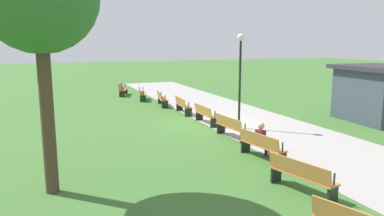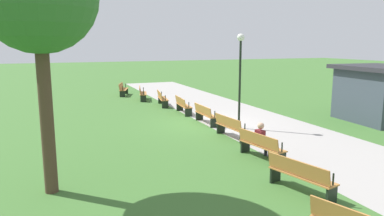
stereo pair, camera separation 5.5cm
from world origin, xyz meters
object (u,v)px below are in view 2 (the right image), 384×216
at_px(bench_0, 123,89).
at_px(bench_1, 142,93).
at_px(bench_5, 231,126).
at_px(kiosk, 378,93).
at_px(bench_2, 162,98).
at_px(lamp_post, 240,64).
at_px(bench_3, 183,105).
at_px(bench_7, 300,175).
at_px(bench_6, 261,145).
at_px(bench_4, 205,114).
at_px(person_seated, 262,139).

distance_m(bench_0, bench_1, 2.76).
xyz_separation_m(bench_5, kiosk, (-0.21, 8.09, 0.91)).
bearing_deg(bench_0, bench_1, 34.73).
bearing_deg(bench_2, lamp_post, 21.42).
relative_size(bench_2, bench_3, 1.01).
bearing_deg(bench_7, bench_2, 163.77).
bearing_deg(bench_3, lamp_post, 20.13).
bearing_deg(bench_6, bench_3, 168.41).
bearing_deg(bench_7, lamp_post, 149.50).
height_order(bench_2, bench_6, same).
bearing_deg(bench_4, bench_5, -2.31).
bearing_deg(kiosk, lamp_post, -96.01).
xyz_separation_m(bench_6, bench_7, (2.70, -0.55, 0.00)).
height_order(bench_3, kiosk, kiosk).
xyz_separation_m(bench_0, lamp_post, (12.23, 2.80, 2.40)).
relative_size(bench_3, kiosk, 0.47).
height_order(bench_1, lamp_post, lamp_post).
distance_m(bench_2, bench_5, 8.26).
bearing_deg(bench_3, bench_4, 6.95).
bearing_deg(kiosk, bench_1, -136.59).
distance_m(bench_3, kiosk, 9.71).
bearing_deg(bench_0, bench_4, 27.80).
bearing_deg(lamp_post, bench_0, -167.10).
bearing_deg(bench_5, bench_6, -11.57).
xyz_separation_m(bench_0, bench_7, (19.05, 0.77, 0.00)).
relative_size(bench_1, bench_6, 1.00).
bearing_deg(bench_4, bench_1, -173.07).
bearing_deg(bench_2, bench_0, -156.86).
xyz_separation_m(bench_3, person_seated, (8.13, -0.21, 0.16)).
distance_m(bench_2, person_seated, 10.87).
bearing_deg(lamp_post, bench_4, -143.06).
xyz_separation_m(bench_3, bench_5, (5.52, 0.00, 0.00)).
bearing_deg(bench_5, bench_0, -177.71).
distance_m(bench_0, bench_5, 13.71).
xyz_separation_m(bench_2, bench_6, (11.00, 0.00, 0.00)).
relative_size(bench_2, lamp_post, 0.46).
bearing_deg(kiosk, bench_2, -130.14).
distance_m(bench_3, person_seated, 8.14).
bearing_deg(bench_5, bench_3, 175.36).
bearing_deg(bench_4, person_seated, -3.40).
bearing_deg(bench_7, bench_6, 154.53).
bearing_deg(person_seated, bench_1, 173.58).
bearing_deg(bench_2, bench_7, 6.97).
bearing_deg(bench_4, bench_7, -6.93).
xyz_separation_m(bench_1, kiosk, (10.75, 8.97, 0.91)).
bearing_deg(person_seated, bench_3, 169.26).
bearing_deg(bench_3, kiosk, 61.39).
bearing_deg(bench_2, bench_3, 16.21).
bearing_deg(bench_4, bench_0, -170.76).
bearing_deg(bench_6, bench_2, 170.72).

